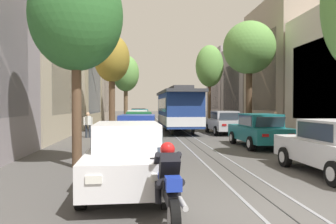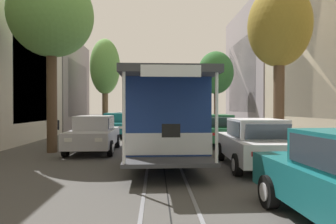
% 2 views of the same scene
% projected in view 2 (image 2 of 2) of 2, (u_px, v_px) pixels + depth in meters
% --- Properties ---
extents(ground_plane, '(160.00, 160.00, 0.00)m').
position_uv_depth(ground_plane, '(163.00, 158.00, 11.77)').
color(ground_plane, '#4C4947').
extents(trolley_track_rails, '(1.14, 54.66, 0.01)m').
position_uv_depth(trolley_track_rails, '(165.00, 173.00, 9.10)').
color(trolley_track_rails, gray).
rests_on(trolley_track_rails, ground).
extents(parked_car_white_near_left, '(2.12, 4.41, 1.58)m').
position_uv_depth(parked_car_white_near_left, '(191.00, 120.00, 28.47)').
color(parked_car_white_near_left, silver).
rests_on(parked_car_white_near_left, ground).
extents(parked_car_blue_second_left, '(2.14, 4.42, 1.58)m').
position_uv_depth(parked_car_blue_second_left, '(199.00, 124.00, 22.12)').
color(parked_car_blue_second_left, '#233D93').
rests_on(parked_car_blue_second_left, ground).
extents(parked_car_green_mid_left, '(2.00, 4.36, 1.58)m').
position_uv_depth(parked_car_green_mid_left, '(215.00, 130.00, 15.98)').
color(parked_car_green_mid_left, '#1E6038').
rests_on(parked_car_green_mid_left, ground).
extents(parked_car_white_fourth_left, '(2.11, 4.41, 1.58)m').
position_uv_depth(parked_car_white_fourth_left, '(255.00, 143.00, 9.99)').
color(parked_car_white_fourth_left, silver).
rests_on(parked_car_white_fourth_left, ground).
extents(parked_car_white_near_right, '(2.08, 4.40, 1.58)m').
position_uv_depth(parked_car_white_near_right, '(126.00, 121.00, 27.02)').
color(parked_car_white_near_right, silver).
rests_on(parked_car_white_near_right, ground).
extents(parked_car_teal_second_right, '(2.07, 4.39, 1.58)m').
position_uv_depth(parked_car_teal_second_right, '(116.00, 125.00, 20.65)').
color(parked_car_teal_second_right, '#196B70').
rests_on(parked_car_teal_second_right, ground).
extents(parked_car_silver_mid_right, '(2.06, 4.39, 1.58)m').
position_uv_depth(parked_car_silver_mid_right, '(94.00, 134.00, 13.54)').
color(parked_car_silver_mid_right, '#B7B7BC').
rests_on(parked_car_silver_mid_right, ground).
extents(street_tree_kerb_left_near, '(2.98, 2.56, 6.63)m').
position_uv_depth(street_tree_kerb_left_near, '(216.00, 73.00, 25.49)').
color(street_tree_kerb_left_near, brown).
rests_on(street_tree_kerb_left_near, ground).
extents(street_tree_kerb_left_second, '(2.51, 2.69, 6.96)m').
position_uv_depth(street_tree_kerb_left_second, '(279.00, 28.00, 12.46)').
color(street_tree_kerb_left_second, brown).
rests_on(street_tree_kerb_left_second, ground).
extents(street_tree_kerb_right_near, '(2.47, 2.65, 7.70)m').
position_uv_depth(street_tree_kerb_right_near, '(105.00, 68.00, 25.59)').
color(street_tree_kerb_right_near, brown).
rests_on(street_tree_kerb_right_near, ground).
extents(street_tree_kerb_right_second, '(3.60, 3.60, 7.80)m').
position_uv_depth(street_tree_kerb_right_second, '(51.00, 16.00, 13.25)').
color(street_tree_kerb_right_second, '#4C3826').
rests_on(street_tree_kerb_right_second, ground).
extents(cable_car_trolley, '(2.75, 9.16, 3.28)m').
position_uv_depth(cable_car_trolley, '(162.00, 115.00, 12.06)').
color(cable_car_trolley, navy).
rests_on(cable_car_trolley, ground).
extents(motorcycle_with_rider, '(0.56, 1.99, 1.37)m').
position_uv_depth(motorcycle_with_rider, '(180.00, 121.00, 30.71)').
color(motorcycle_with_rider, black).
rests_on(motorcycle_with_rider, ground).
extents(pedestrian_on_left_pavement, '(0.55, 0.42, 1.59)m').
position_uv_depth(pedestrian_on_left_pavement, '(54.00, 128.00, 16.03)').
color(pedestrian_on_left_pavement, black).
rests_on(pedestrian_on_left_pavement, ground).
extents(pedestrian_on_right_pavement, '(0.55, 0.42, 1.55)m').
position_uv_depth(pedestrian_on_right_pavement, '(276.00, 128.00, 15.76)').
color(pedestrian_on_right_pavement, '#282D38').
rests_on(pedestrian_on_right_pavement, ground).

